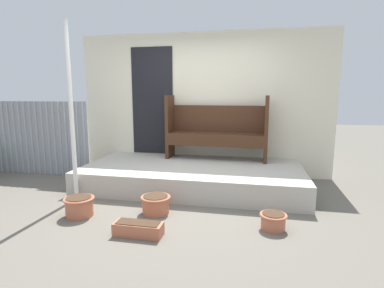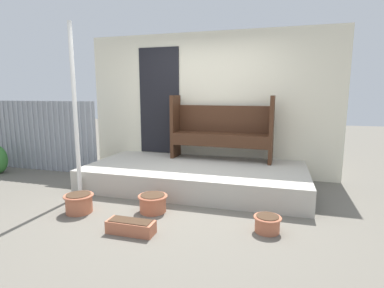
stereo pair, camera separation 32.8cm
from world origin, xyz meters
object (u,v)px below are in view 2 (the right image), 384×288
at_px(bench, 221,128).
at_px(flower_pot_right, 267,223).
at_px(flower_pot_middle, 153,202).
at_px(support_post, 75,112).
at_px(planter_box_rect, 131,227).
at_px(flower_pot_left, 79,202).

distance_m(bench, flower_pot_right, 2.30).
xyz_separation_m(bench, flower_pot_right, (0.89, -1.96, -0.81)).
bearing_deg(flower_pot_middle, support_post, 168.44).
xyz_separation_m(support_post, planter_box_rect, (1.30, -0.89, -1.17)).
xyz_separation_m(flower_pot_left, flower_pot_right, (2.34, 0.10, -0.03)).
bearing_deg(flower_pot_left, planter_box_rect, -20.75).
bearing_deg(planter_box_rect, flower_pot_right, 17.33).
height_order(flower_pot_middle, flower_pot_right, flower_pot_middle).
distance_m(bench, flower_pot_middle, 2.02).
bearing_deg(flower_pot_right, bench, 114.35).
height_order(support_post, bench, support_post).
xyz_separation_m(flower_pot_middle, planter_box_rect, (0.01, -0.63, -0.05)).
bearing_deg(flower_pot_middle, bench, 72.72).
distance_m(support_post, planter_box_rect, 1.96).
distance_m(flower_pot_left, planter_box_rect, 0.98).
height_order(flower_pot_left, flower_pot_right, flower_pot_left).
height_order(bench, planter_box_rect, bench).
relative_size(support_post, planter_box_rect, 4.69).
bearing_deg(flower_pot_left, support_post, 125.22).
xyz_separation_m(bench, flower_pot_left, (-1.45, -2.06, -0.78)).
distance_m(flower_pot_left, flower_pot_middle, 0.94).
bearing_deg(flower_pot_right, planter_box_rect, -162.67).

